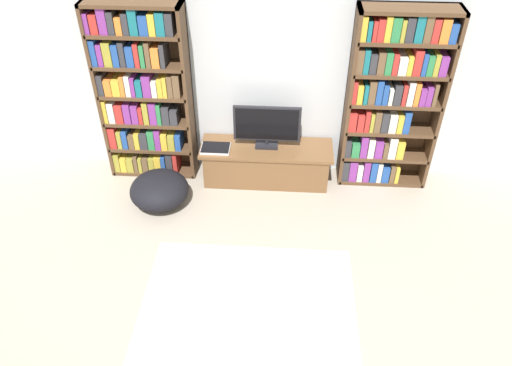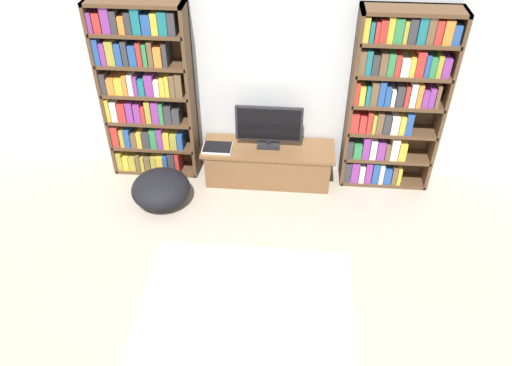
{
  "view_description": "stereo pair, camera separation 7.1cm",
  "coord_description": "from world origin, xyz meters",
  "px_view_note": "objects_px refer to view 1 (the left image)",
  "views": [
    {
      "loc": [
        0.25,
        -0.48,
        3.43
      ],
      "look_at": [
        0.02,
        2.97,
        0.7
      ],
      "focal_mm": 35.0,
      "sensor_mm": 36.0,
      "label": 1
    },
    {
      "loc": [
        0.32,
        -0.48,
        3.43
      ],
      "look_at": [
        0.02,
        2.97,
        0.7
      ],
      "focal_mm": 35.0,
      "sensor_mm": 36.0,
      "label": 2
    }
  ],
  "objects_px": {
    "television": "(267,126)",
    "laptop": "(216,148)",
    "bookshelf_left": "(143,93)",
    "beanbag_ottoman": "(159,190)",
    "bookshelf_right": "(390,99)",
    "tv_stand": "(266,163)"
  },
  "relations": [
    {
      "from": "television",
      "to": "beanbag_ottoman",
      "type": "relative_size",
      "value": 1.15
    },
    {
      "from": "tv_stand",
      "to": "bookshelf_left",
      "type": "bearing_deg",
      "value": 175.35
    },
    {
      "from": "bookshelf_right",
      "to": "laptop",
      "type": "bearing_deg",
      "value": -174.2
    },
    {
      "from": "bookshelf_right",
      "to": "television",
      "type": "xyz_separation_m",
      "value": [
        -1.23,
        -0.08,
        -0.32
      ]
    },
    {
      "from": "tv_stand",
      "to": "laptop",
      "type": "relative_size",
      "value": 4.61
    },
    {
      "from": "television",
      "to": "laptop",
      "type": "height_order",
      "value": "television"
    },
    {
      "from": "bookshelf_right",
      "to": "laptop",
      "type": "distance_m",
      "value": 1.87
    },
    {
      "from": "beanbag_ottoman",
      "to": "laptop",
      "type": "bearing_deg",
      "value": 36.92
    },
    {
      "from": "television",
      "to": "tv_stand",
      "type": "bearing_deg",
      "value": -90.0
    },
    {
      "from": "bookshelf_left",
      "to": "tv_stand",
      "type": "distance_m",
      "value": 1.5
    },
    {
      "from": "television",
      "to": "beanbag_ottoman",
      "type": "height_order",
      "value": "television"
    },
    {
      "from": "bookshelf_right",
      "to": "tv_stand",
      "type": "bearing_deg",
      "value": -175.09
    },
    {
      "from": "bookshelf_left",
      "to": "beanbag_ottoman",
      "type": "relative_size",
      "value": 3.16
    },
    {
      "from": "laptop",
      "to": "bookshelf_right",
      "type": "bearing_deg",
      "value": 5.8
    },
    {
      "from": "bookshelf_left",
      "to": "bookshelf_right",
      "type": "height_order",
      "value": "same"
    },
    {
      "from": "tv_stand",
      "to": "beanbag_ottoman",
      "type": "xyz_separation_m",
      "value": [
        -1.09,
        -0.48,
        -0.05
      ]
    },
    {
      "from": "bookshelf_left",
      "to": "beanbag_ottoman",
      "type": "xyz_separation_m",
      "value": [
        0.21,
        -0.59,
        -0.8
      ]
    },
    {
      "from": "television",
      "to": "beanbag_ottoman",
      "type": "bearing_deg",
      "value": -154.79
    },
    {
      "from": "television",
      "to": "laptop",
      "type": "bearing_deg",
      "value": -169.43
    },
    {
      "from": "bookshelf_right",
      "to": "laptop",
      "type": "relative_size",
      "value": 6.25
    },
    {
      "from": "tv_stand",
      "to": "laptop",
      "type": "distance_m",
      "value": 0.59
    },
    {
      "from": "bookshelf_left",
      "to": "television",
      "type": "relative_size",
      "value": 2.74
    }
  ]
}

